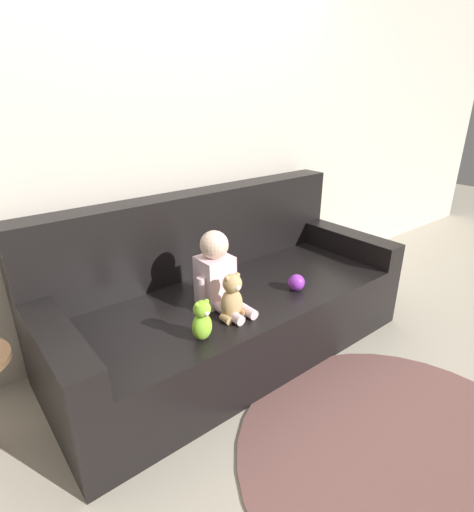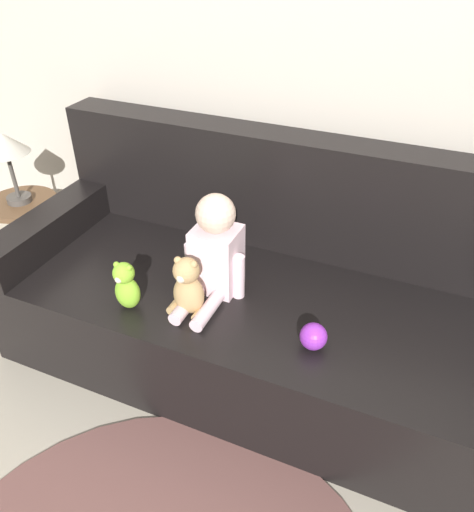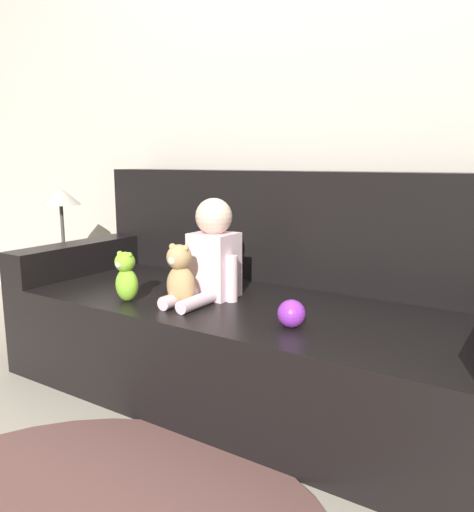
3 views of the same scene
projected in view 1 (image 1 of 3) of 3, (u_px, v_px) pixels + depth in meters
The scene contains 8 objects.
ground_plane at pixel (233, 348), 2.52m from camera, with size 12.00×12.00×0.00m, color #B7AD99.
wall_back at pixel (177, 127), 2.40m from camera, with size 8.00×0.05×2.60m.
couch at pixel (226, 301), 2.45m from camera, with size 2.17×0.90×0.94m.
person_baby at pixel (217, 274), 2.14m from camera, with size 0.26×0.36×0.42m.
teddy_bear_brown at pixel (232, 298), 2.02m from camera, with size 0.15×0.11×0.25m.
plush_toy_side at pixel (202, 320), 1.85m from camera, with size 0.10×0.09×0.21m.
toy_ball at pixel (296, 282), 2.33m from camera, with size 0.10×0.10×0.10m.
floor_rug at pixel (407, 459), 1.76m from camera, with size 1.51×1.51×0.01m.
Camera 1 is at (-1.29, -1.65, 1.51)m, focal length 28.00 mm.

